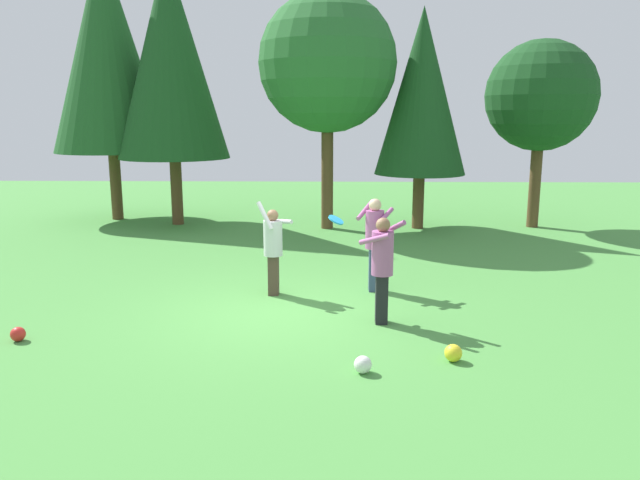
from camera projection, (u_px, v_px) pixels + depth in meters
name	position (u px, v px, depth m)	size (l,w,h in m)	color
ground_plane	(285.00, 312.00, 10.18)	(40.00, 40.00, 0.00)	#4C9342
person_thrower	(273.00, 245.00, 10.98)	(0.65, 0.66, 1.73)	#4C382D
person_catcher	(382.00, 261.00, 9.45)	(0.74, 0.73, 1.68)	black
person_bystander	(375.00, 236.00, 11.20)	(0.71, 0.75, 1.73)	#38476B
frisbee	(336.00, 220.00, 10.00)	(0.34, 0.35, 0.15)	#2393D1
ball_yellow	(453.00, 353.00, 8.12)	(0.24, 0.24, 0.24)	yellow
ball_red	(18.00, 334.00, 8.85)	(0.21, 0.21, 0.21)	red
ball_white	(363.00, 365.00, 7.76)	(0.23, 0.23, 0.23)	white
tree_far_left	(107.00, 50.00, 18.17)	(3.42, 3.42, 8.16)	brown
tree_center	(328.00, 63.00, 16.73)	(3.81, 3.81, 6.51)	brown
tree_far_right	(541.00, 96.00, 17.13)	(3.09, 3.09, 5.28)	brown
tree_left	(170.00, 58.00, 17.35)	(3.21, 3.21, 7.67)	brown
tree_right	(422.00, 93.00, 16.91)	(2.56, 2.56, 6.10)	brown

